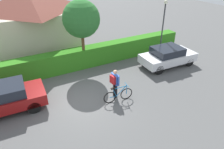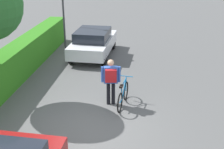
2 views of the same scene
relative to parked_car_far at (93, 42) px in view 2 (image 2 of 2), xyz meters
The scene contains 5 objects.
ground_plane 7.05m from the parked_car_far, behind, with size 60.00×60.00×0.00m, color #555555.
parked_car_far is the anchor object (origin of this frame).
bicycle 5.65m from the parked_car_far, 158.76° to the right, with size 1.67×0.50×0.94m.
person_rider 5.48m from the parked_car_far, 162.94° to the right, with size 0.40×0.67×1.69m.
street_lamp 2.75m from the parked_car_far, 65.74° to the left, with size 0.28×0.28×4.24m.
Camera 2 is at (-7.85, -1.66, 5.14)m, focal length 48.32 mm.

